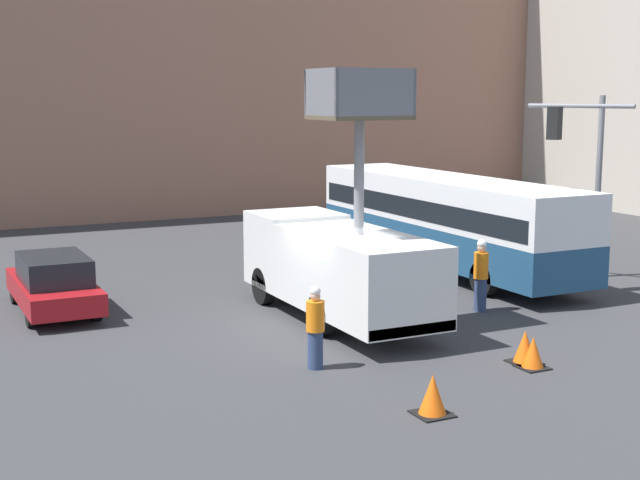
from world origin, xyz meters
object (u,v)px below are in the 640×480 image
Objects in this scene: road_worker_directing at (481,275)px; traffic_cone_far_side at (433,396)px; parked_car_curbside at (54,283)px; city_bus at (445,216)px; traffic_cone_mid_road at (525,348)px; road_worker_near_truck at (315,328)px; utility_truck at (337,262)px; traffic_cone_near_truck at (533,353)px; traffic_light_pole at (583,157)px.

traffic_cone_far_side is (-5.33, -5.87, -0.61)m from road_worker_directing.
traffic_cone_far_side is at bearing -66.42° from parked_car_curbside.
city_bus is 16.82× the size of traffic_cone_mid_road.
parked_car_curbside is (-3.97, 7.31, -0.11)m from road_worker_near_truck.
traffic_cone_near_truck is at bearing -70.91° from utility_truck.
utility_truck reaches higher than road_worker_directing.
utility_truck is 6.90m from traffic_cone_far_side.
utility_truck reaches higher than traffic_cone_mid_road.
road_worker_directing is at bearing -13.41° from road_worker_near_truck.
road_worker_near_truck is 6.52m from road_worker_directing.
city_bus is 6.78× the size of road_worker_near_truck.
traffic_cone_near_truck is 0.95× the size of traffic_cone_mid_road.
road_worker_directing reaches higher than traffic_cone_mid_road.
traffic_cone_near_truck is (1.82, -5.26, -1.18)m from utility_truck.
traffic_cone_far_side is at bearing 175.60° from road_worker_directing.
parked_car_curbside is at bearing 167.53° from traffic_light_pole.
traffic_cone_far_side reaches higher than traffic_cone_mid_road.
traffic_cone_near_truck is at bearing 22.19° from traffic_cone_far_side.
road_worker_directing is at bearing 65.44° from traffic_cone_mid_road.
road_worker_near_truck is 0.39× the size of parked_car_curbside.
road_worker_directing is (3.79, -0.76, -0.54)m from utility_truck.
road_worker_near_truck is at bearing 154.06° from traffic_cone_near_truck.
traffic_light_pole is 7.56× the size of traffic_cone_far_side.
road_worker_near_truck is 3.44m from traffic_cone_far_side.
traffic_cone_mid_road is at bearing -166.74° from road_worker_directing.
road_worker_directing is (6.01, 2.54, 0.09)m from road_worker_near_truck.
parked_car_curbside reaches higher than traffic_cone_mid_road.
traffic_light_pole is 2.93× the size of road_worker_directing.
city_bus is at bearing 55.13° from traffic_cone_far_side.
traffic_cone_far_side is 0.16× the size of parked_car_curbside.
traffic_cone_near_truck is 12.26m from parked_car_curbside.
traffic_cone_mid_road is (-1.89, -4.14, -0.62)m from road_worker_directing.
traffic_light_pole is 9.62m from traffic_cone_near_truck.
road_worker_directing reaches higher than traffic_cone_near_truck.
traffic_cone_mid_road is (0.08, 0.36, 0.02)m from traffic_cone_near_truck.
traffic_cone_far_side is at bearing -153.30° from traffic_cone_mid_road.
utility_truck is at bearing 111.18° from traffic_cone_mid_road.
utility_truck is 1.56× the size of parked_car_curbside.
parked_car_curbside is at bearing 147.01° from utility_truck.
traffic_cone_mid_road is at bearing -57.64° from road_worker_near_truck.
traffic_cone_far_side is at bearing -103.01° from utility_truck.
parked_car_curbside is (-14.65, 3.24, -3.02)m from traffic_light_pole.
road_worker_near_truck is at bearing 150.75° from road_worker_directing.
road_worker_near_truck is at bearing 113.36° from city_bus.
road_worker_near_truck is at bearing -61.53° from parked_car_curbside.
utility_truck reaches higher than traffic_light_pole.
road_worker_directing reaches higher than road_worker_near_truck.
traffic_cone_far_side is (-1.53, -6.63, -1.15)m from utility_truck.
traffic_cone_mid_road is at bearing 77.56° from traffic_cone_near_truck.
utility_truck is 5.69m from traffic_cone_near_truck.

